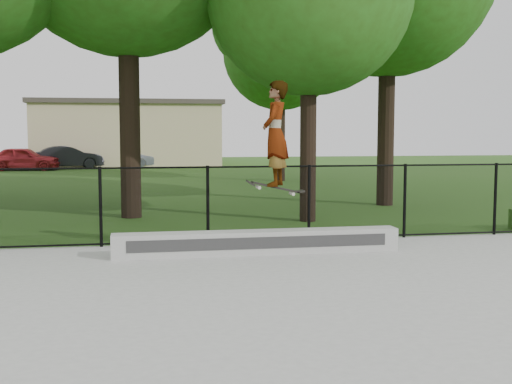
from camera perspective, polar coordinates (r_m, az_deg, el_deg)
ground at (r=6.74m, az=1.17°, el=-13.64°), size 100.00×100.00×0.00m
concrete_slab at (r=6.73m, az=1.17°, el=-13.40°), size 14.00×12.00×0.06m
grind_ledge at (r=11.30m, az=0.19°, el=-4.49°), size 5.06×0.40×0.41m
car_a at (r=39.22m, az=-19.95°, el=2.81°), size 4.07×1.89×1.36m
car_b at (r=40.29m, az=-16.38°, el=2.97°), size 3.95×2.17×1.36m
car_c at (r=41.98m, az=-8.95°, el=2.99°), size 3.46×1.97×1.03m
skater_airborne at (r=11.12m, az=1.73°, el=5.07°), size 0.83×0.78×2.00m
chainlink_fence at (r=12.29m, az=-4.30°, el=-1.13°), size 16.06×0.06×1.50m
distant_building at (r=44.26m, az=-11.30°, el=5.20°), size 12.40×6.40×4.30m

